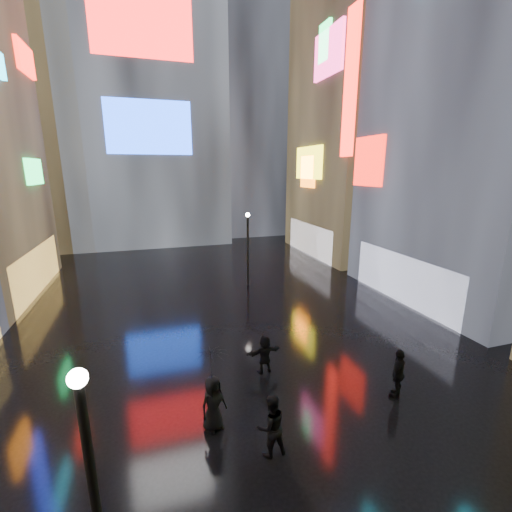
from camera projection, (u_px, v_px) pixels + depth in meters
name	position (u px, v px, depth m)	size (l,w,h in m)	color
ground	(217.00, 304.00, 21.03)	(140.00, 140.00, 0.00)	black
building_right_mid	(500.00, 42.00, 19.21)	(10.28, 13.70, 30.00)	black
building_right_far	(363.00, 103.00, 31.47)	(10.28, 12.00, 28.00)	black
tower_main	(142.00, 47.00, 37.19)	(16.00, 14.20, 42.00)	black
tower_flank_right	(244.00, 97.00, 43.52)	(12.00, 12.00, 34.00)	black
tower_flank_left	(33.00, 119.00, 34.15)	(10.00, 10.00, 26.00)	black
lamp_near	(94.00, 492.00, 5.56)	(0.30, 0.30, 5.20)	black
lamp_far	(248.00, 245.00, 23.84)	(0.30, 0.30, 5.20)	black
pedestrian_1	(271.00, 426.00, 9.76)	(0.92, 0.71, 1.89)	black
pedestrian_3	(398.00, 373.00, 12.29)	(1.09, 0.45, 1.86)	black
pedestrian_4	(213.00, 403.00, 10.75)	(0.89, 0.58, 1.83)	black
pedestrian_5	(265.00, 354.00, 13.83)	(1.48, 0.47, 1.59)	black
umbrella_2	(212.00, 364.00, 10.41)	(1.04, 1.06, 0.95)	black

